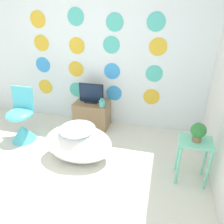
{
  "coord_description": "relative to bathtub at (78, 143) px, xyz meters",
  "views": [
    {
      "loc": [
        1.12,
        -1.35,
        1.96
      ],
      "look_at": [
        0.55,
        0.96,
        0.74
      ],
      "focal_mm": 35.0,
      "sensor_mm": 36.0,
      "label": 1
    }
  ],
  "objects": [
    {
      "name": "side_table",
      "position": [
        1.45,
        -0.05,
        0.17
      ],
      "size": [
        0.37,
        0.29,
        0.56
      ],
      "color": "#72D8B7",
      "rests_on": "ground_plane"
    },
    {
      "name": "bathtub",
      "position": [
        0.0,
        0.0,
        0.0
      ],
      "size": [
        0.92,
        0.58,
        0.49
      ],
      "color": "white",
      "rests_on": "ground_plane"
    },
    {
      "name": "potted_plant_left",
      "position": [
        1.45,
        -0.05,
        0.44
      ],
      "size": [
        0.17,
        0.17,
        0.22
      ],
      "color": "#8C6B4C",
      "rests_on": "side_table"
    },
    {
      "name": "tv",
      "position": [
        -0.1,
        0.87,
        0.35
      ],
      "size": [
        0.41,
        0.12,
        0.32
      ],
      "color": "black",
      "rests_on": "tv_cabinet"
    },
    {
      "name": "wall_back_dotted",
      "position": [
        -0.09,
        1.12,
        1.05
      ],
      "size": [
        4.6,
        0.05,
        2.6
      ],
      "color": "white",
      "rests_on": "ground_plane"
    },
    {
      "name": "chair",
      "position": [
        -1.02,
        0.23,
        0.03
      ],
      "size": [
        0.4,
        0.4,
        0.83
      ],
      "color": "#4CC6DB",
      "rests_on": "ground_plane"
    },
    {
      "name": "ground_plane",
      "position": [
        -0.09,
        -0.89,
        -0.25
      ],
      "size": [
        12.0,
        12.0,
        0.0
      ],
      "primitive_type": "plane",
      "color": "silver"
    },
    {
      "name": "tv_cabinet",
      "position": [
        -0.1,
        0.87,
        -0.02
      ],
      "size": [
        0.56,
        0.4,
        0.46
      ],
      "color": "#8E704C",
      "rests_on": "ground_plane"
    },
    {
      "name": "vase",
      "position": [
        0.12,
        0.75,
        0.27
      ],
      "size": [
        0.1,
        0.1,
        0.14
      ],
      "color": "#51B2AD",
      "rests_on": "tv_cabinet"
    }
  ]
}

